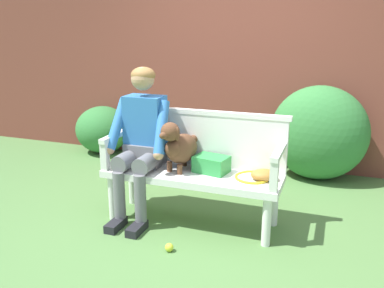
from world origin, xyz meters
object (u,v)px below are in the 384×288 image
garden_bench (192,179)px  baseball_glove (264,175)px  sports_bag (211,164)px  tennis_ball (169,247)px  tennis_racket (255,177)px  person_seated (141,137)px  dog_on_bench (179,146)px

garden_bench → baseball_glove: size_ratio=6.94×
sports_bag → tennis_ball: bearing=-103.9°
garden_bench → sports_bag: sports_bag is taller
baseball_glove → sports_bag: sports_bag is taller
garden_bench → tennis_racket: tennis_racket is taller
tennis_ball → tennis_racket: bearing=48.0°
garden_bench → tennis_racket: size_ratio=2.76×
person_seated → tennis_ball: bearing=-47.7°
garden_bench → tennis_ball: size_ratio=23.15×
tennis_racket → garden_bench: bearing=-174.4°
person_seated → dog_on_bench: person_seated is taller
garden_bench → baseball_glove: (0.61, 0.02, 0.11)m
sports_bag → tennis_ball: 0.79m
tennis_racket → baseball_glove: (0.08, -0.03, 0.04)m
tennis_racket → baseball_glove: bearing=-21.3°
tennis_racket → dog_on_bench: bearing=-174.8°
person_seated → tennis_ball: size_ratio=20.22×
garden_bench → tennis_racket: 0.54m
person_seated → dog_on_bench: bearing=0.7°
dog_on_bench → baseball_glove: bearing=2.2°
tennis_ball → garden_bench: bearing=90.8°
tennis_racket → tennis_ball: 0.90m
tennis_racket → sports_bag: (-0.38, 0.01, 0.06)m
sports_bag → tennis_ball: size_ratio=4.24×
tennis_racket → baseball_glove: baseball_glove is taller
baseball_glove → tennis_ball: (-0.61, -0.55, -0.48)m
sports_bag → tennis_ball: sports_bag is taller
dog_on_bench → sports_bag: bearing=14.2°
sports_bag → baseball_glove: bearing=-5.1°
person_seated → tennis_racket: 1.03m
garden_bench → tennis_racket: (0.53, 0.05, 0.07)m
tennis_racket → sports_bag: sports_bag is taller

